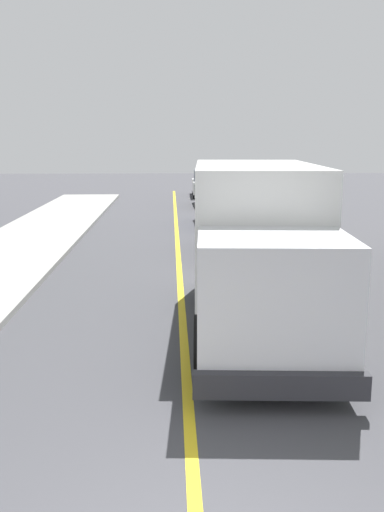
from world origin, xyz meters
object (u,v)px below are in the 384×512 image
at_px(parked_car_near, 238,230).
at_px(parked_car_furthest, 206,184).
at_px(box_truck, 257,240).
at_px(parked_car_mid, 220,207).
at_px(parked_car_far, 213,192).

bearing_deg(parked_car_near, parked_car_furthest, 89.54).
relative_size(box_truck, parked_car_mid, 1.65).
bearing_deg(parked_car_furthest, box_truck, -91.35).
relative_size(box_truck, parked_car_furthest, 1.65).
distance_m(parked_car_mid, parked_car_far, 7.38).
bearing_deg(parked_car_furthest, parked_car_mid, -90.90).
distance_m(parked_car_near, parked_car_far, 13.75).
distance_m(box_truck, parked_car_mid, 13.91).
height_order(box_truck, parked_car_far, box_truck).
bearing_deg(box_truck, parked_car_furthest, 88.65).
distance_m(parked_car_near, parked_car_furthest, 19.63).
height_order(box_truck, parked_car_mid, box_truck).
relative_size(parked_car_near, parked_car_furthest, 1.00).
xyz_separation_m(parked_car_near, parked_car_furthest, (0.16, 19.63, 0.00)).
height_order(parked_car_far, parked_car_furthest, same).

